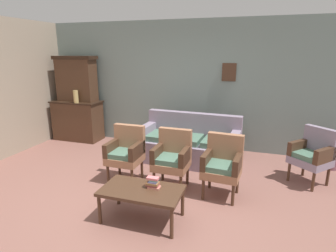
# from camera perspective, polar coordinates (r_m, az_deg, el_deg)

# --- Properties ---
(ground_plane) EXTENTS (7.68, 7.68, 0.00)m
(ground_plane) POSITION_cam_1_polar(r_m,az_deg,el_deg) (4.06, -6.01, -15.37)
(ground_plane) COLOR #84564C
(wall_back_with_decor) EXTENTS (6.40, 0.09, 2.70)m
(wall_back_with_decor) POSITION_cam_1_polar(r_m,az_deg,el_deg) (6.03, 3.78, 8.40)
(wall_back_with_decor) COLOR gray
(wall_back_with_decor) RESTS_ON ground
(side_cabinet) EXTENTS (1.16, 0.55, 0.93)m
(side_cabinet) POSITION_cam_1_polar(r_m,az_deg,el_deg) (6.93, -18.10, 1.13)
(side_cabinet) COLOR #472D1E
(side_cabinet) RESTS_ON ground
(cabinet_upper_hutch) EXTENTS (0.99, 0.38, 1.03)m
(cabinet_upper_hutch) POSITION_cam_1_polar(r_m,az_deg,el_deg) (6.84, -18.39, 9.31)
(cabinet_upper_hutch) COLOR #472D1E
(cabinet_upper_hutch) RESTS_ON side_cabinet
(vase_on_cabinet) EXTENTS (0.11, 0.11, 0.28)m
(vase_on_cabinet) POSITION_cam_1_polar(r_m,az_deg,el_deg) (6.59, -18.49, 5.78)
(vase_on_cabinet) COLOR tan
(vase_on_cabinet) RESTS_ON side_cabinet
(floral_couch) EXTENTS (1.91, 0.91, 0.90)m
(floral_couch) POSITION_cam_1_polar(r_m,az_deg,el_deg) (5.31, 4.40, -3.92)
(floral_couch) COLOR gray
(floral_couch) RESTS_ON ground
(armchair_by_doorway) EXTENTS (0.53, 0.50, 0.90)m
(armchair_by_doorway) POSITION_cam_1_polar(r_m,az_deg,el_deg) (4.53, -8.68, -5.12)
(armchair_by_doorway) COLOR #9E6B4C
(armchair_by_doorway) RESTS_ON ground
(armchair_row_middle) EXTENTS (0.53, 0.50, 0.90)m
(armchair_row_middle) POSITION_cam_1_polar(r_m,az_deg,el_deg) (4.26, 0.88, -6.26)
(armchair_row_middle) COLOR #9E6B4C
(armchair_row_middle) RESTS_ON ground
(armchair_near_couch_end) EXTENTS (0.56, 0.53, 0.90)m
(armchair_near_couch_end) POSITION_cam_1_polar(r_m,az_deg,el_deg) (4.08, 11.19, -7.55)
(armchair_near_couch_end) COLOR #9E6B4C
(armchair_near_couch_end) RESTS_ON ground
(wingback_chair_by_fireplace) EXTENTS (0.71, 0.71, 0.90)m
(wingback_chair_by_fireplace) POSITION_cam_1_polar(r_m,az_deg,el_deg) (4.94, 27.72, -5.03)
(wingback_chair_by_fireplace) COLOR gray
(wingback_chair_by_fireplace) RESTS_ON ground
(coffee_table) EXTENTS (1.00, 0.56, 0.42)m
(coffee_table) POSITION_cam_1_polar(r_m,az_deg,el_deg) (3.51, -5.44, -13.48)
(coffee_table) COLOR #472D1E
(coffee_table) RESTS_ON ground
(book_stack_on_table) EXTENTS (0.18, 0.12, 0.14)m
(book_stack_on_table) POSITION_cam_1_polar(r_m,az_deg,el_deg) (3.48, -3.09, -11.65)
(book_stack_on_table) COLOR tan
(book_stack_on_table) RESTS_ON coffee_table
(floor_vase_by_wall) EXTENTS (0.26, 0.26, 0.65)m
(floor_vase_by_wall) POSITION_cam_1_polar(r_m,az_deg,el_deg) (5.78, 30.90, -4.48)
(floor_vase_by_wall) COLOR #835360
(floor_vase_by_wall) RESTS_ON ground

